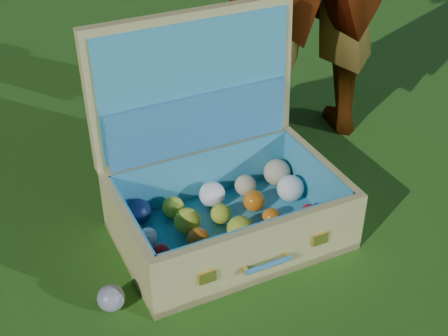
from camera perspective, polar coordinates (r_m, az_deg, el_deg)
ground at (r=1.87m, az=7.28°, el=-7.99°), size 60.00×60.00×0.00m
stray_ball at (r=1.70m, az=-10.29°, el=-11.63°), size 0.07×0.07×0.07m
suitcase at (r=1.87m, az=-0.52°, el=-0.62°), size 0.76×0.65×0.63m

